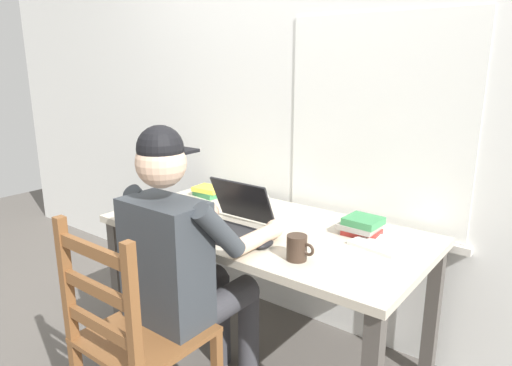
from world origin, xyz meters
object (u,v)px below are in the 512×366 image
wooden_chair (134,339)px  book_stack_side (362,226)px  coffee_mug_white (258,196)px  desk (265,242)px  computer_mouse (264,244)px  seated_person (186,259)px  coffee_mug_dark (297,248)px  book_stack_main (208,191)px  laptop (229,219)px

wooden_chair → book_stack_side: wooden_chair is taller
wooden_chair → coffee_mug_white: 1.06m
desk → computer_mouse: bearing=-54.1°
seated_person → desk: bearing=83.1°
coffee_mug_white → book_stack_side: 0.66m
wooden_chair → coffee_mug_dark: size_ratio=7.90×
computer_mouse → coffee_mug_dark: size_ratio=0.84×
coffee_mug_white → coffee_mug_dark: (0.57, -0.49, 0.01)m
coffee_mug_white → book_stack_side: bearing=-7.6°
book_stack_side → desk: bearing=-157.3°
desk → seated_person: (-0.06, -0.47, 0.06)m
coffee_mug_dark → desk: bearing=144.6°
desk → book_stack_main: bearing=160.0°
computer_mouse → book_stack_side: 0.47m
book_stack_main → coffee_mug_white: bearing=9.5°
laptop → coffee_mug_dark: bearing=-12.2°
seated_person → book_stack_side: (0.47, 0.64, 0.06)m
wooden_chair → book_stack_main: size_ratio=5.50×
wooden_chair → book_stack_main: 1.11m
computer_mouse → book_stack_side: bearing=56.3°
laptop → coffee_mug_dark: size_ratio=2.76×
laptop → book_stack_side: 0.60m
coffee_mug_dark → coffee_mug_white: bearing=139.2°
desk → wooden_chair: wooden_chair is taller
wooden_chair → computer_mouse: 0.63m
computer_mouse → coffee_mug_white: (-0.40, 0.47, 0.03)m
coffee_mug_white → book_stack_main: 0.33m
seated_person → coffee_mug_white: seated_person is taller
coffee_mug_dark → seated_person: bearing=-149.2°
laptop → book_stack_side: size_ratio=1.80×
computer_mouse → book_stack_side: book_stack_side is taller
coffee_mug_white → coffee_mug_dark: bearing=-40.8°
wooden_chair → computer_mouse: (0.21, 0.53, 0.26)m
desk → coffee_mug_white: coffee_mug_white is taller
laptop → computer_mouse: size_ratio=3.30×
seated_person → coffee_mug_dark: bearing=30.8°
seated_person → coffee_mug_white: size_ratio=11.06×
coffee_mug_dark → computer_mouse: bearing=173.3°
wooden_chair → book_stack_main: bearing=118.0°
computer_mouse → wooden_chair: bearing=-111.6°
desk → book_stack_side: (0.41, 0.17, 0.13)m
laptop → coffee_mug_dark: 0.44m
coffee_mug_white → coffee_mug_dark: 0.76m
desk → laptop: 0.22m
laptop → computer_mouse: laptop is taller
computer_mouse → seated_person: bearing=-130.0°
desk → computer_mouse: computer_mouse is taller
desk → computer_mouse: 0.28m
seated_person → wooden_chair: size_ratio=1.32×
wooden_chair → book_stack_side: 1.07m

